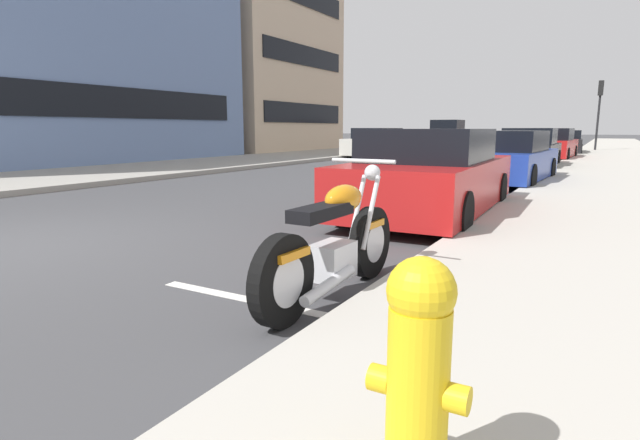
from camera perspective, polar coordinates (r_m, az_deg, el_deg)
ground_plane at (r=7.10m, az=-32.56°, el=-2.70°), size 260.00×260.00×0.00m
sidewalk_near_curb at (r=15.24m, az=31.90°, el=3.78°), size 120.00×4.40×0.14m
sidewalk_far_curb at (r=20.15m, az=-11.40°, el=6.36°), size 120.00×5.00×0.14m
parking_stall_stripe at (r=4.15m, az=-5.96°, el=-9.40°), size 0.12×2.20×0.01m
parked_motorcycle at (r=4.16m, az=1.63°, el=-3.00°), size 2.11×0.62×1.14m
parked_car_near_corner at (r=8.26m, az=12.38°, el=4.91°), size 4.51×1.98×1.40m
parked_car_behind_motorcycle at (r=13.78m, az=20.53°, el=6.56°), size 4.33×2.01×1.35m
parked_car_across_street at (r=19.46m, az=22.71°, el=7.38°), size 4.16×1.80×1.42m
parked_car_at_intersection at (r=25.25m, az=24.68°, el=7.74°), size 4.56×2.08×1.42m
parked_car_far_down_curb at (r=31.07m, az=25.96°, el=7.91°), size 4.63×2.01×1.31m
crossing_truck at (r=36.31m, az=15.32°, el=9.24°), size 2.27×4.98×1.99m
car_opposite_curb at (r=25.15m, az=6.54°, el=8.65°), size 4.61×1.95×1.42m
fire_hydrant at (r=1.85m, az=11.13°, el=-16.04°), size 0.24×0.36×0.84m
traffic_signal_near_corner at (r=34.57m, az=29.20°, el=11.81°), size 0.36×0.28×4.03m
townhouse_near_left at (r=23.25m, az=-30.65°, el=18.59°), size 15.76×8.39×10.57m
townhouse_behind_pole at (r=32.46m, az=-8.53°, el=16.93°), size 9.71×8.68×10.36m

